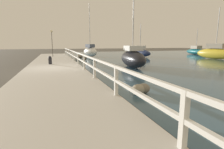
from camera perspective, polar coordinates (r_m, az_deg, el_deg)
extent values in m
plane|color=#4C473D|center=(12.40, -18.25, 0.69)|extent=(120.00, 120.00, 0.00)
cube|color=beige|center=(12.38, -18.29, 1.43)|extent=(3.75, 36.00, 0.33)
cube|color=white|center=(2.85, 22.42, -13.55)|extent=(0.10, 0.10, 0.92)
cube|color=white|center=(5.32, 1.35, -2.00)|extent=(0.10, 0.10, 0.92)
cube|color=white|center=(8.11, -5.70, 2.09)|extent=(0.10, 0.10, 0.92)
cube|color=white|center=(10.98, -9.12, 4.06)|extent=(0.10, 0.10, 0.92)
cube|color=white|center=(13.89, -11.11, 5.20)|extent=(0.10, 0.10, 0.92)
cube|color=white|center=(16.81, -12.43, 5.95)|extent=(0.10, 0.10, 0.92)
cube|color=white|center=(19.73, -13.35, 6.47)|extent=(0.10, 0.10, 0.92)
cube|color=white|center=(22.66, -14.04, 6.85)|extent=(0.10, 0.10, 0.92)
cube|color=white|center=(25.60, -14.57, 7.15)|extent=(0.10, 0.10, 0.92)
cube|color=white|center=(28.53, -14.99, 7.39)|extent=(0.10, 0.10, 0.92)
cube|color=white|center=(12.40, -10.29, 6.63)|extent=(0.09, 32.50, 0.08)
cube|color=white|center=(12.43, -10.23, 4.70)|extent=(0.09, 32.50, 0.08)
ellipsoid|color=gray|center=(21.30, -11.40, 5.04)|extent=(0.38, 0.34, 0.28)
ellipsoid|color=slate|center=(23.79, -10.24, 5.93)|extent=(0.77, 0.69, 0.58)
ellipsoid|color=slate|center=(6.84, 10.18, -4.52)|extent=(0.52, 0.47, 0.39)
ellipsoid|color=#666056|center=(21.10, -8.89, 5.23)|extent=(0.53, 0.47, 0.40)
ellipsoid|color=gray|center=(6.69, 8.60, -4.80)|extent=(0.52, 0.47, 0.39)
cylinder|color=black|center=(14.50, -19.55, 4.13)|extent=(0.26, 0.26, 0.48)
sphere|color=black|center=(14.48, -19.61, 5.25)|extent=(0.23, 0.23, 0.23)
cylinder|color=#514C47|center=(23.23, -18.94, 9.19)|extent=(0.07, 0.07, 2.95)
sphere|color=beige|center=(23.28, -19.17, 13.18)|extent=(0.29, 0.29, 0.29)
ellipsoid|color=black|center=(14.51, 6.73, 5.10)|extent=(2.44, 5.36, 1.35)
cube|color=silver|center=(14.46, 6.80, 8.55)|extent=(1.46, 2.38, 0.40)
cylinder|color=silver|center=(14.75, 7.07, 21.19)|extent=(0.09, 0.09, 6.86)
ellipsoid|color=white|center=(26.79, -7.14, 7.28)|extent=(2.21, 3.64, 1.35)
cube|color=#4C566B|center=(26.76, -7.19, 9.27)|extent=(1.24, 1.61, 0.51)
cylinder|color=silver|center=(26.89, -7.32, 15.48)|extent=(0.09, 0.09, 6.33)
ellipsoid|color=#192347|center=(27.00, 9.13, 6.96)|extent=(1.72, 5.38, 1.07)
cube|color=silver|center=(26.97, 9.18, 8.69)|extent=(1.10, 1.68, 0.56)
cylinder|color=silver|center=(26.99, 9.28, 12.14)|extent=(0.09, 0.09, 3.81)
ellipsoid|color=gold|center=(25.82, 30.65, 5.86)|extent=(1.96, 5.23, 1.33)
cube|color=#9E937F|center=(25.79, 30.84, 8.00)|extent=(1.18, 2.23, 0.61)
cylinder|color=silver|center=(25.87, 31.28, 12.78)|extent=(0.09, 0.09, 4.94)
ellipsoid|color=#1E707A|center=(35.59, 25.71, 6.75)|extent=(2.06, 5.04, 1.01)
cube|color=#9E937F|center=(35.57, 25.81, 8.02)|extent=(1.26, 1.86, 0.58)
cylinder|color=silver|center=(35.58, 26.00, 10.47)|extent=(0.09, 0.09, 3.62)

